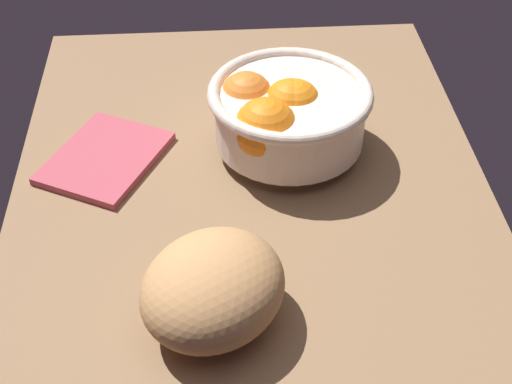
{
  "coord_description": "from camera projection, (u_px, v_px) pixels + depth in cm",
  "views": [
    {
      "loc": [
        74.04,
        -4.37,
        60.67
      ],
      "look_at": [
        10.67,
        0.11,
        5.0
      ],
      "focal_mm": 52.05,
      "sensor_mm": 36.0,
      "label": 1
    }
  ],
  "objects": [
    {
      "name": "ground_plane",
      "position": [
        249.0,
        176.0,
        0.97
      ],
      "size": [
        71.88,
        59.66,
        3.0
      ],
      "primitive_type": "cube",
      "color": "olive"
    },
    {
      "name": "fruit_bowl",
      "position": [
        285.0,
        112.0,
        0.94
      ],
      "size": [
        20.92,
        20.92,
        11.09
      ],
      "color": "beige",
      "rests_on": "ground"
    },
    {
      "name": "napkin_folded",
      "position": [
        105.0,
        158.0,
        0.96
      ],
      "size": [
        19.66,
        18.12,
        1.02
      ],
      "primitive_type": "cube",
      "rotation": [
        0.0,
        0.0,
        -0.48
      ],
      "color": "#B34855",
      "rests_on": "ground"
    },
    {
      "name": "bread_loaf",
      "position": [
        213.0,
        289.0,
        0.74
      ],
      "size": [
        20.74,
        20.65,
        9.52
      ],
      "primitive_type": "ellipsoid",
      "rotation": [
        0.0,
        0.0,
        2.39
      ],
      "color": "tan",
      "rests_on": "ground"
    }
  ]
}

